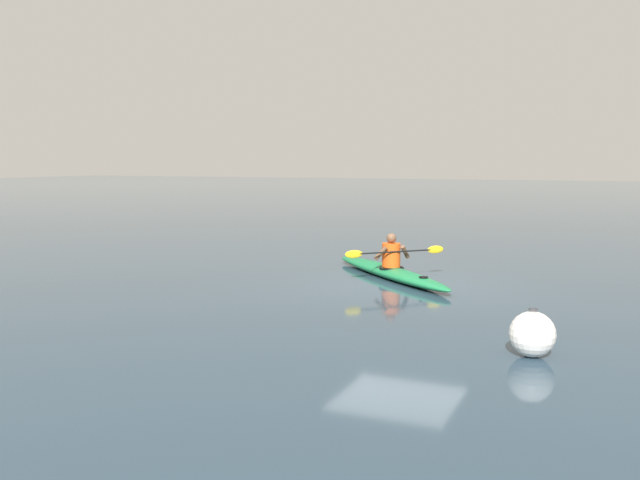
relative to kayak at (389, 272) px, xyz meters
name	(u,v)px	position (x,y,z in m)	size (l,w,h in m)	color
ground_plane	(400,283)	(-0.41, 0.55, -0.13)	(160.00, 160.00, 0.00)	#283D4C
kayak	(389,272)	(0.00, 0.00, 0.00)	(3.90, 3.80, 0.25)	#19723F
kayaker	(392,253)	(-0.08, 0.08, 0.42)	(1.68, 1.73, 0.73)	#E04C14
mooring_buoy_orange_mid	(532,334)	(-3.58, 5.03, 0.17)	(0.60, 0.60, 0.64)	silver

